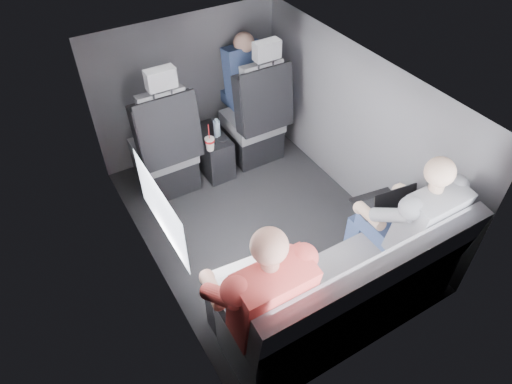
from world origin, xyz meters
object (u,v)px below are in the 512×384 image
water_bottle (217,129)px  passenger_front_right (245,77)px  soda_cup (210,143)px  laptop_black (384,204)px  front_seat_right (255,122)px  laptop_white (251,279)px  rear_bench (345,296)px  front_seat_left (166,152)px  passenger_rear_right (407,222)px  passenger_rear_left (258,296)px  center_console (212,152)px

water_bottle → passenger_front_right: 0.58m
soda_cup → laptop_black: size_ratio=0.73×
front_seat_right → soda_cup: 0.58m
soda_cup → laptop_white: (-0.48, -1.53, 0.17)m
rear_bench → front_seat_left: bearing=103.3°
rear_bench → water_bottle: size_ratio=8.98×
passenger_front_right → passenger_rear_right: bearing=-88.5°
laptop_white → laptop_black: size_ratio=1.06×
passenger_front_right → laptop_white: bearing=-118.7°
front_seat_left → laptop_black: bearing=-58.5°
water_bottle → laptop_black: 1.66m
soda_cup → passenger_rear_left: 1.73m
center_console → front_seat_right: bearing=-5.1°
laptop_white → passenger_rear_right: bearing=-6.3°
passenger_rear_left → passenger_rear_right: size_ratio=1.03×
center_console → laptop_black: laptop_black is taller
front_seat_left → rear_bench: size_ratio=0.79×
soda_cup → laptop_black: 1.58m
water_bottle → front_seat_right: bearing=1.6°
front_seat_right → soda_cup: size_ratio=4.87×
laptop_white → laptop_black: laptop_white is taller
water_bottle → soda_cup: bearing=-134.3°
front_seat_left → center_console: bearing=5.1°
front_seat_left → water_bottle: bearing=-1.3°
front_seat_left → front_seat_right: bearing=0.0°
soda_cup → laptop_white: size_ratio=0.69×
water_bottle → passenger_front_right: bearing=31.2°
front_seat_right → rear_bench: size_ratio=0.79×
soda_cup → laptop_white: laptop_white is taller
passenger_rear_right → front_seat_left: bearing=118.7°
passenger_rear_right → water_bottle: bearing=105.5°
front_seat_left → laptop_white: (-0.13, -1.68, 0.24)m
water_bottle → laptop_white: bearing=-110.3°
front_seat_left → soda_cup: 0.39m
water_bottle → laptop_white: laptop_white is taller
soda_cup → center_console: bearing=63.2°
laptop_black → passenger_rear_right: (0.01, -0.21, -0.00)m
center_console → passenger_rear_left: 1.99m
rear_bench → laptop_black: (0.53, 0.31, 0.32)m
front_seat_right → center_console: (-0.45, 0.04, -0.20)m
passenger_front_right → rear_bench: bearing=-102.7°
passenger_front_right → front_seat_right: bearing=-98.2°
laptop_white → laptop_black: 1.11m
center_console → passenger_front_right: (0.49, 0.22, 0.54)m
rear_bench → soda_cup: bearing=93.3°
laptop_white → passenger_front_right: size_ratio=0.52×
laptop_black → front_seat_right: bearing=92.8°
soda_cup → front_seat_right: bearing=16.0°
soda_cup → rear_bench: bearing=-86.7°
front_seat_right → passenger_rear_left: passenger_rear_left is taller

